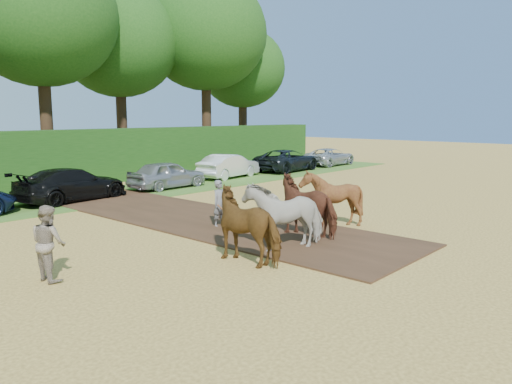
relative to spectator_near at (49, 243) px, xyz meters
The scene contains 7 objects.
ground 6.91m from the spectator_near, 37.97° to the right, with size 120.00×120.00×0.00m, color gold.
earth_strip 7.49m from the spectator_near, 21.93° to the left, with size 4.50×17.00×0.05m, color #472D1C.
grass_verge 11.21m from the spectator_near, 61.07° to the left, with size 50.00×5.00×0.03m, color #38601E.
hedgerow 15.28m from the spectator_near, 69.26° to the left, with size 46.00×1.60×3.00m, color #14380F.
spectator_near is the anchor object (origin of this frame).
plough_team 7.00m from the spectator_near, 16.48° to the right, with size 6.37×4.86×1.94m.
parked_cars 14.15m from the spectator_near, 43.75° to the left, with size 40.75×3.15×1.48m.
Camera 1 is at (-10.54, -6.77, 3.80)m, focal length 35.00 mm.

